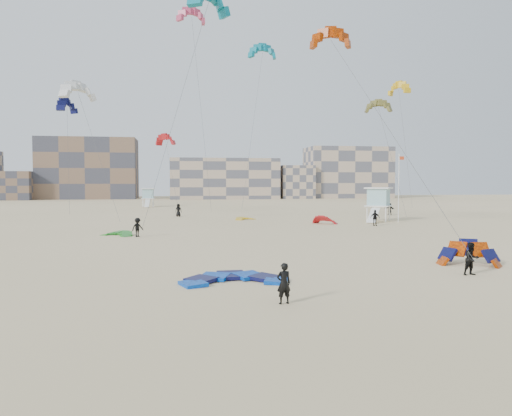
{
  "coord_description": "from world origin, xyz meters",
  "views": [
    {
      "loc": [
        -3.96,
        -21.35,
        5.05
      ],
      "look_at": [
        0.37,
        6.0,
        3.6
      ],
      "focal_mm": 35.0,
      "sensor_mm": 36.0,
      "label": 1
    }
  ],
  "objects": [
    {
      "name": "kite_fly_pink",
      "position": [
        -1.95,
        44.16,
        26.21
      ],
      "size": [
        4.91,
        5.05,
        26.28
      ],
      "rotation": [
        0.0,
        0.0,
        0.34
      ],
      "color": "#D23E6A",
      "rests_on": "ground"
    },
    {
      "name": "kite_ground_red_far",
      "position": [
        13.57,
        36.56,
        0.0
      ],
      "size": [
        4.27,
        4.27,
        2.86
      ],
      "primitive_type": null,
      "rotation": [
        0.63,
        0.0,
        2.34
      ],
      "color": "red",
      "rests_on": "ground"
    },
    {
      "name": "lifeguard_tower_near",
      "position": [
        21.53,
        39.17,
        2.15
      ],
      "size": [
        4.28,
        6.54,
        4.35
      ],
      "rotation": [
        0.0,
        0.0,
        -0.61
      ],
      "color": "white",
      "rests_on": "ground"
    },
    {
      "name": "kite_fly_orange",
      "position": [
        10.69,
        25.44,
        18.65
      ],
      "size": [
        4.44,
        25.76,
        18.84
      ],
      "rotation": [
        0.0,
        0.0,
        -0.22
      ],
      "color": "#F35000",
      "rests_on": "ground"
    },
    {
      "name": "kite_fly_yellow",
      "position": [
        29.99,
        52.02,
        19.33
      ],
      "size": [
        4.71,
        4.83,
        19.41
      ],
      "rotation": [
        0.0,
        0.0,
        -1.12
      ],
      "color": "yellow",
      "rests_on": "ground"
    },
    {
      "name": "condo_mid",
      "position": [
        10.0,
        130.0,
        6.0
      ],
      "size": [
        32.0,
        16.0,
        12.0
      ],
      "primitive_type": "cube",
      "color": "tan",
      "rests_on": "ground"
    },
    {
      "name": "kite_fly_teal_b",
      "position": [
        10.27,
        61.54,
        26.55
      ],
      "size": [
        7.23,
        11.85,
        27.11
      ],
      "rotation": [
        0.0,
        0.0,
        0.11
      ],
      "color": "#007389",
      "rests_on": "ground"
    },
    {
      "name": "kitesurfer_main",
      "position": [
        0.36,
        -1.38,
        0.86
      ],
      "size": [
        0.69,
        0.52,
        1.71
      ],
      "primitive_type": "imported",
      "rotation": [
        0.0,
        0.0,
        3.34
      ],
      "color": "black",
      "rests_on": "ground"
    },
    {
      "name": "kitesurfer_c",
      "position": [
        -7.58,
        25.37,
        0.88
      ],
      "size": [
        1.3,
        1.18,
        1.75
      ],
      "primitive_type": "imported",
      "rotation": [
        0.0,
        0.0,
        0.61
      ],
      "color": "black",
      "rests_on": "ground"
    },
    {
      "name": "flagpole",
      "position": [
        23.32,
        37.17,
        4.47
      ],
      "size": [
        0.69,
        0.11,
        8.54
      ],
      "color": "white",
      "rests_on": "ground"
    },
    {
      "name": "ground",
      "position": [
        0.0,
        0.0,
        0.0
      ],
      "size": [
        320.0,
        320.0,
        0.0
      ],
      "primitive_type": "plane",
      "color": "beige",
      "rests_on": "ground"
    },
    {
      "name": "kite_fly_red",
      "position": [
        -5.86,
        65.28,
        12.07
      ],
      "size": [
        5.25,
        10.27,
        12.57
      ],
      "rotation": [
        0.0,
        0.0,
        2.44
      ],
      "color": "red",
      "rests_on": "ground"
    },
    {
      "name": "kitesurfer_d",
      "position": [
        18.54,
        33.02,
        0.92
      ],
      "size": [
        1.13,
        1.0,
        1.84
      ],
      "primitive_type": "imported",
      "rotation": [
        0.0,
        0.0,
        2.51
      ],
      "color": "black",
      "rests_on": "ground"
    },
    {
      "name": "lifeguard_tower_far",
      "position": [
        -9.8,
        81.75,
        1.86
      ],
      "size": [
        2.73,
        5.15,
        3.76
      ],
      "rotation": [
        0.0,
        0.0,
        -0.03
      ],
      "color": "white",
      "rests_on": "ground"
    },
    {
      "name": "kite_fly_olive",
      "position": [
        19.94,
        35.85,
        14.0
      ],
      "size": [
        4.13,
        5.71,
        14.27
      ],
      "rotation": [
        0.0,
        0.0,
        -0.46
      ],
      "color": "brown",
      "rests_on": "ground"
    },
    {
      "name": "condo_fill_right",
      "position": [
        32.0,
        128.0,
        5.0
      ],
      "size": [
        10.0,
        10.0,
        10.0
      ],
      "primitive_type": "cube",
      "color": "tan",
      "rests_on": "ground"
    },
    {
      "name": "kitesurfer_f",
      "position": [
        28.13,
        50.56,
        0.91
      ],
      "size": [
        1.38,
        1.7,
        1.82
      ],
      "primitive_type": "imported",
      "rotation": [
        0.0,
        0.0,
        -0.98
      ],
      "color": "black",
      "rests_on": "ground"
    },
    {
      "name": "kite_fly_grey",
      "position": [
        -14.9,
        37.68,
        15.12
      ],
      "size": [
        8.11,
        9.92,
        15.83
      ],
      "rotation": [
        0.0,
        0.0,
        0.73
      ],
      "color": "white",
      "rests_on": "ground"
    },
    {
      "name": "condo_west_b",
      "position": [
        -30.0,
        134.0,
        9.0
      ],
      "size": [
        28.0,
        14.0,
        18.0
      ],
      "primitive_type": "cube",
      "color": "brown",
      "rests_on": "ground"
    },
    {
      "name": "condo_east",
      "position": [
        50.0,
        132.0,
        8.0
      ],
      "size": [
        26.0,
        14.0,
        16.0
      ],
      "primitive_type": "cube",
      "color": "tan",
      "rests_on": "ground"
    },
    {
      "name": "kitesurfer_b",
      "position": [
        11.73,
        3.22,
        0.89
      ],
      "size": [
        0.93,
        0.76,
        1.78
      ],
      "primitive_type": "imported",
      "rotation": [
        0.0,
        0.0,
        0.1
      ],
      "color": "black",
      "rests_on": "ground"
    },
    {
      "name": "kitesurfer_e",
      "position": [
        -3.81,
        51.97,
        0.94
      ],
      "size": [
        1.04,
        0.82,
        1.87
      ],
      "primitive_type": "imported",
      "rotation": [
        0.0,
        0.0,
        0.27
      ],
      "color": "black",
      "rests_on": "ground"
    },
    {
      "name": "kite_fly_teal_a",
      "position": [
        -0.95,
        25.59,
        21.59
      ],
      "size": [
        9.29,
        6.56,
        22.39
      ],
      "rotation": [
        0.0,
        0.0,
        0.77
      ],
      "color": "#007389",
      "rests_on": "ground"
    },
    {
      "name": "kite_ground_yellow",
      "position": [
        4.95,
        44.57,
        0.0
      ],
      "size": [
        3.91,
        3.95,
        1.08
      ],
      "primitive_type": null,
      "rotation": [
        0.17,
        0.0,
        0.61
      ],
      "color": "yellow",
      "rests_on": "ground"
    },
    {
      "name": "kite_ground_orange",
      "position": [
        13.45,
        6.2,
        0.0
      ],
      "size": [
        4.8,
        4.77,
        3.57
      ],
      "primitive_type": null,
      "rotation": [
        0.95,
        0.0,
        -0.47
      ],
      "color": "#F35000",
      "rests_on": "ground"
    },
    {
      "name": "condo_fill_left",
      "position": [
        -50.0,
        128.0,
        4.0
      ],
      "size": [
        12.0,
        10.0,
        8.0
      ],
      "primitive_type": "cube",
      "color": "brown",
      "rests_on": "ground"
    },
    {
      "name": "kite_ground_blue",
      "position": [
        -1.18,
        3.41,
        0.0
      ],
      "size": [
        4.89,
        5.12,
        0.8
      ],
      "primitive_type": null,
      "rotation": [
        0.05,
        0.0,
        0.02
      ],
      "color": "blue",
      "rests_on": "ground"
    },
    {
      "name": "kite_fly_navy",
      "position": [
        -18.48,
        49.22,
        15.14
      ],
      "size": [
        4.63,
        8.05,
        15.39
      ],
      "rotation": [
        0.0,
        0.0,
        1.21
      ],
      "color": "#0D0D48",
      "rests_on": "ground"
    },
    {
      "name": "kite_ground_green",
      "position": [
        -9.51,
        26.84,
        0.0
      ],
      "size": [
        4.34,
        4.38,
        1.36
      ],
      "primitive_type": null,
      "rotation": [
        0.2,
        0.0,
        -0.66
      ],
      "color": "green",
      "rests_on": "ground"
    }
  ]
}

